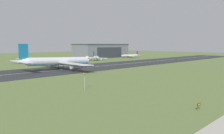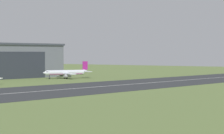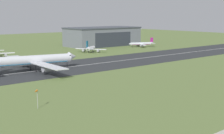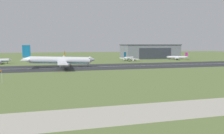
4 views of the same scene
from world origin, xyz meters
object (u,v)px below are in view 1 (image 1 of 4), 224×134
(airplane_parked_west, at_px, (130,56))
(runway_sign, at_px, (199,105))
(airplane_parked_far_east, at_px, (25,60))
(windsock_pole, at_px, (84,75))
(airplane_parked_east, at_px, (96,58))
(airplane_landing, at_px, (60,61))

(airplane_parked_west, height_order, runway_sign, airplane_parked_west)
(airplane_parked_far_east, relative_size, windsock_pole, 3.90)
(airplane_parked_east, xyz_separation_m, airplane_parked_far_east, (-63.61, 15.02, 0.31))
(airplane_landing, distance_m, windsock_pole, 64.76)
(airplane_parked_far_east, bearing_deg, runway_sign, -98.57)
(airplane_parked_west, bearing_deg, airplane_parked_east, -175.80)
(airplane_landing, relative_size, airplane_parked_east, 2.65)
(windsock_pole, bearing_deg, airplane_parked_east, 48.38)
(airplane_parked_west, bearing_deg, airplane_parked_far_east, 174.76)
(airplane_parked_west, relative_size, airplane_parked_far_east, 1.00)
(airplane_parked_west, distance_m, airplane_parked_east, 55.71)
(airplane_parked_far_east, relative_size, runway_sign, 12.93)
(airplane_landing, relative_size, airplane_parked_far_east, 2.46)
(airplane_parked_east, xyz_separation_m, windsock_pole, (-93.05, -104.75, 2.44))
(airplane_parked_east, relative_size, windsock_pole, 3.63)
(airplane_parked_east, bearing_deg, airplane_landing, -145.85)
(airplane_parked_east, bearing_deg, windsock_pole, -131.62)
(airplane_parked_east, relative_size, airplane_parked_far_east, 0.93)
(airplane_parked_far_east, bearing_deg, windsock_pole, -103.81)
(airplane_landing, relative_size, runway_sign, 31.84)
(airplane_parked_east, height_order, airplane_parked_far_east, airplane_parked_far_east)
(airplane_parked_east, distance_m, windsock_pole, 140.14)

